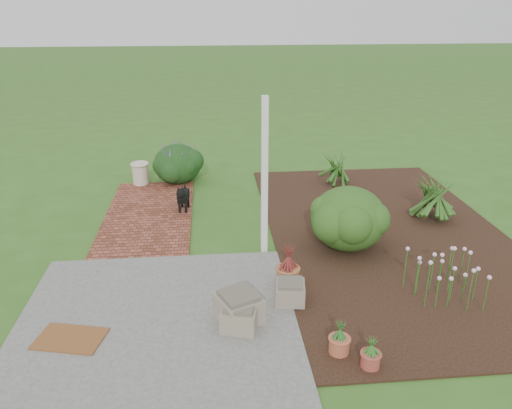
{
  "coord_description": "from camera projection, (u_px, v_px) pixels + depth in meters",
  "views": [
    {
      "loc": [
        -0.51,
        -7.02,
        3.76
      ],
      "look_at": [
        0.2,
        0.4,
        0.7
      ],
      "focal_mm": 35.0,
      "sensor_mm": 36.0,
      "label": 1
    }
  ],
  "objects": [
    {
      "name": "brick_path",
      "position": [
        149.0,
        214.0,
        9.39
      ],
      "size": [
        1.6,
        3.5,
        0.04
      ],
      "primitive_type": "cube",
      "color": "brown",
      "rests_on": "ground"
    },
    {
      "name": "purple_flowering_bush",
      "position": [
        177.0,
        163.0,
        10.97
      ],
      "size": [
        1.08,
        1.08,
        0.88
      ],
      "primitive_type": "ellipsoid",
      "rotation": [
        0.0,
        0.0,
        0.04
      ],
      "color": "black",
      "rests_on": "ground"
    },
    {
      "name": "ground",
      "position": [
        246.0,
        255.0,
        7.94
      ],
      "size": [
        80.0,
        80.0,
        0.0
      ],
      "primitive_type": "plane",
      "color": "#365F1E",
      "rests_on": "ground"
    },
    {
      "name": "veranda_post",
      "position": [
        264.0,
        178.0,
        7.58
      ],
      "size": [
        0.1,
        0.1,
        2.5
      ],
      "primitive_type": "cube",
      "color": "white",
      "rests_on": "ground"
    },
    {
      "name": "agapanthus_clump_back",
      "position": [
        433.0,
        193.0,
        9.02
      ],
      "size": [
        1.14,
        1.14,
        1.01
      ],
      "primitive_type": null,
      "rotation": [
        0.0,
        0.0,
        -0.02
      ],
      "color": "#173C12",
      "rests_on": "garden_bed"
    },
    {
      "name": "agapanthus_clump_front",
      "position": [
        336.0,
        165.0,
        10.78
      ],
      "size": [
        1.25,
        1.25,
        0.84
      ],
      "primitive_type": null,
      "rotation": [
        0.0,
        0.0,
        -0.41
      ],
      "color": "#0B370A",
      "rests_on": "garden_bed"
    },
    {
      "name": "pink_flower_patch",
      "position": [
        444.0,
        273.0,
        6.72
      ],
      "size": [
        1.21,
        1.21,
        0.66
      ],
      "primitive_type": null,
      "rotation": [
        0.0,
        0.0,
        -0.19
      ],
      "color": "#113D0F",
      "rests_on": "garden_bed"
    },
    {
      "name": "stone_trough_mid",
      "position": [
        239.0,
        309.0,
        6.2
      ],
      "size": [
        0.66,
        0.66,
        0.33
      ],
      "primitive_type": "cube",
      "rotation": [
        0.0,
        0.0,
        0.43
      ],
      "color": "gray",
      "rests_on": "concrete_patio"
    },
    {
      "name": "black_dog",
      "position": [
        183.0,
        196.0,
        9.4
      ],
      "size": [
        0.22,
        0.59,
        0.51
      ],
      "rotation": [
        0.0,
        0.0,
        -0.13
      ],
      "color": "black",
      "rests_on": "brick_path"
    },
    {
      "name": "terracotta_pot_bronze",
      "position": [
        288.0,
        276.0,
        7.03
      ],
      "size": [
        0.35,
        0.35,
        0.26
      ],
      "primitive_type": "cylinder",
      "rotation": [
        0.0,
        0.0,
        0.12
      ],
      "color": "#A86638",
      "rests_on": "garden_bed"
    },
    {
      "name": "evergreen_shrub",
      "position": [
        348.0,
        217.0,
        7.99
      ],
      "size": [
        1.31,
        1.31,
        1.03
      ],
      "primitive_type": "ellipsoid",
      "rotation": [
        0.0,
        0.0,
        0.08
      ],
      "color": "#183F0B",
      "rests_on": "garden_bed"
    },
    {
      "name": "terracotta_pot_small_left",
      "position": [
        370.0,
        359.0,
        5.45
      ],
      "size": [
        0.22,
        0.22,
        0.18
      ],
      "primitive_type": "cylinder",
      "rotation": [
        0.0,
        0.0,
        -0.05
      ],
      "color": "#A04536",
      "rests_on": "garden_bed"
    },
    {
      "name": "stone_trough_near",
      "position": [
        240.0,
        317.0,
        6.08
      ],
      "size": [
        0.52,
        0.52,
        0.28
      ],
      "primitive_type": "cube",
      "rotation": [
        0.0,
        0.0,
        -0.28
      ],
      "color": "#777359",
      "rests_on": "concrete_patio"
    },
    {
      "name": "cream_ceramic_urn",
      "position": [
        140.0,
        174.0,
        10.84
      ],
      "size": [
        0.37,
        0.37,
        0.46
      ],
      "primitive_type": "cylinder",
      "rotation": [
        0.0,
        0.0,
        0.07
      ],
      "color": "beige",
      "rests_on": "brick_path"
    },
    {
      "name": "coir_doormat",
      "position": [
        70.0,
        339.0,
        5.9
      ],
      "size": [
        0.87,
        0.67,
        0.02
      ],
      "primitive_type": "cube",
      "rotation": [
        0.0,
        0.0,
        -0.24
      ],
      "color": "brown",
      "rests_on": "concrete_patio"
    },
    {
      "name": "garden_bed",
      "position": [
        388.0,
        234.0,
        8.62
      ],
      "size": [
        4.0,
        7.0,
        0.03
      ],
      "primitive_type": "cube",
      "color": "black",
      "rests_on": "ground"
    },
    {
      "name": "concrete_patio",
      "position": [
        157.0,
        324.0,
        6.21
      ],
      "size": [
        3.5,
        3.5,
        0.04
      ],
      "primitive_type": "cube",
      "color": "#5A5A58",
      "rests_on": "ground"
    },
    {
      "name": "terracotta_pot_small_right",
      "position": [
        339.0,
        345.0,
        5.67
      ],
      "size": [
        0.27,
        0.27,
        0.2
      ],
      "primitive_type": "cylinder",
      "rotation": [
        0.0,
        0.0,
        -0.15
      ],
      "color": "#AF583B",
      "rests_on": "garden_bed"
    },
    {
      "name": "stone_trough_far",
      "position": [
        290.0,
        293.0,
        6.61
      ],
      "size": [
        0.44,
        0.44,
        0.26
      ],
      "primitive_type": "cube",
      "rotation": [
        0.0,
        0.0,
        -0.15
      ],
      "color": "#78685C",
      "rests_on": "concrete_patio"
    }
  ]
}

